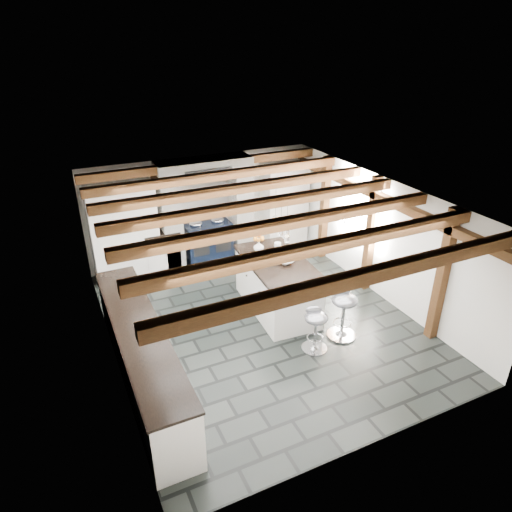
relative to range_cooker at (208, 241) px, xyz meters
name	(u,v)px	position (x,y,z in m)	size (l,w,h in m)	color
ground	(261,321)	(0.00, -2.68, -0.47)	(6.00, 6.00, 0.00)	black
room_shell	(199,243)	(-0.61, -1.26, 0.60)	(6.00, 6.03, 6.00)	white
range_cooker	(208,241)	(0.00, 0.00, 0.00)	(1.00, 0.63, 0.99)	black
kitchen_island	(277,285)	(0.47, -2.40, 0.03)	(1.14, 2.02, 1.29)	white
bar_stool_near	(344,307)	(1.05, -3.63, 0.09)	(0.57, 0.57, 0.90)	silver
bar_stool_far	(316,324)	(0.45, -3.74, 0.01)	(0.49, 0.49, 0.77)	silver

